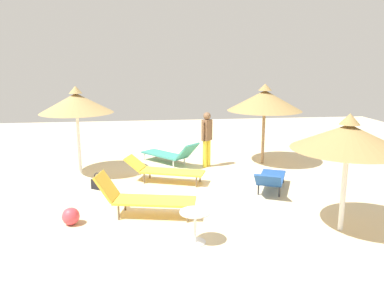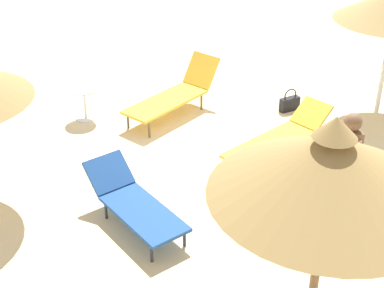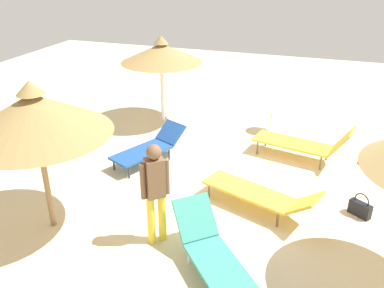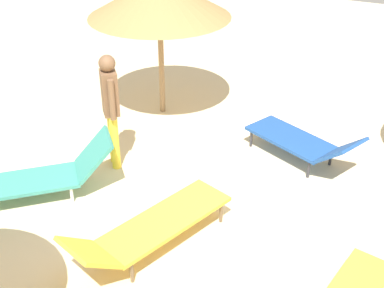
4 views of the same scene
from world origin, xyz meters
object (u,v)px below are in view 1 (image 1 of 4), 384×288
(parasol_umbrella_edge, at_px, (265,100))
(lounge_chair_front, at_px, (164,170))
(parasol_umbrella_far_right, at_px, (76,103))
(lounge_chair_center, at_px, (142,197))
(side_table_round, at_px, (195,221))
(beach_ball, at_px, (71,216))
(lounge_chair_far_left, at_px, (271,178))
(parasol_umbrella_back, at_px, (348,137))
(lounge_chair_near_right, at_px, (170,154))
(person_standing_near_left, at_px, (207,135))
(handbag, at_px, (99,184))

(parasol_umbrella_edge, bearing_deg, lounge_chair_front, -64.43)
(parasol_umbrella_far_right, xyz_separation_m, lounge_chair_center, (3.48, 1.88, -1.72))
(side_table_round, bearing_deg, parasol_umbrella_edge, 150.99)
(parasol_umbrella_edge, distance_m, beach_ball, 7.19)
(parasol_umbrella_edge, distance_m, side_table_round, 6.39)
(lounge_chair_front, height_order, lounge_chair_far_left, lounge_chair_far_left)
(parasol_umbrella_back, bearing_deg, side_table_round, -86.24)
(lounge_chair_center, height_order, lounge_chair_far_left, lounge_chair_center)
(lounge_chair_near_right, relative_size, beach_ball, 5.49)
(parasol_umbrella_far_right, relative_size, person_standing_near_left, 1.49)
(side_table_round, bearing_deg, lounge_chair_near_right, -179.29)
(lounge_chair_center, distance_m, handbag, 2.27)
(lounge_chair_front, bearing_deg, lounge_chair_center, -14.14)
(lounge_chair_front, xyz_separation_m, beach_ball, (2.63, -2.09, -0.17))
(person_standing_near_left, bearing_deg, handbag, -60.26)
(parasol_umbrella_edge, height_order, lounge_chair_center, parasol_umbrella_edge)
(lounge_chair_far_left, bearing_deg, lounge_chair_center, -70.40)
(parasol_umbrella_back, xyz_separation_m, lounge_chair_center, (-1.23, -4.01, -1.50))
(parasol_umbrella_back, bearing_deg, person_standing_near_left, -158.66)
(handbag, bearing_deg, side_table_round, 32.79)
(lounge_chair_far_left, distance_m, beach_ball, 5.05)
(side_table_round, bearing_deg, handbag, -147.21)
(parasol_umbrella_edge, xyz_separation_m, parasol_umbrella_far_right, (0.48, -5.86, 0.05))
(lounge_chair_near_right, bearing_deg, lounge_chair_front, -9.72)
(parasol_umbrella_back, height_order, lounge_chair_far_left, parasol_umbrella_back)
(parasol_umbrella_edge, height_order, parasol_umbrella_far_right, parasol_umbrella_far_right)
(lounge_chair_front, xyz_separation_m, handbag, (0.42, -1.76, -0.20))
(parasol_umbrella_far_right, bearing_deg, lounge_chair_near_right, 105.39)
(lounge_chair_far_left, height_order, lounge_chair_near_right, lounge_chair_near_right)
(parasol_umbrella_back, height_order, person_standing_near_left, parasol_umbrella_back)
(side_table_round, xyz_separation_m, beach_ball, (-1.14, -2.48, -0.25))
(parasol_umbrella_back, bearing_deg, lounge_chair_far_left, -164.39)
(side_table_round, height_order, beach_ball, side_table_round)
(parasol_umbrella_edge, distance_m, person_standing_near_left, 2.21)
(lounge_chair_front, xyz_separation_m, person_standing_near_left, (-1.43, 1.47, 0.68))
(parasol_umbrella_far_right, xyz_separation_m, handbag, (1.56, 0.71, -2.00))
(lounge_chair_near_right, height_order, handbag, lounge_chair_near_right)
(lounge_chair_center, relative_size, lounge_chair_far_left, 1.17)
(parasol_umbrella_far_right, xyz_separation_m, lounge_chair_near_right, (-0.77, 2.80, -1.80))
(parasol_umbrella_back, xyz_separation_m, lounge_chair_front, (-3.57, -3.42, -1.58))
(parasol_umbrella_far_right, xyz_separation_m, beach_ball, (3.77, 0.38, -1.97))
(parasol_umbrella_edge, bearing_deg, lounge_chair_near_right, -95.36)
(lounge_chair_center, bearing_deg, side_table_round, 34.65)
(lounge_chair_center, relative_size, lounge_chair_front, 0.98)
(lounge_chair_far_left, height_order, beach_ball, lounge_chair_far_left)
(lounge_chair_far_left, height_order, handbag, lounge_chair_far_left)
(lounge_chair_near_right, height_order, beach_ball, lounge_chair_near_right)
(lounge_chair_front, bearing_deg, beach_ball, -38.41)
(parasol_umbrella_edge, xyz_separation_m, person_standing_near_left, (0.19, -1.92, -1.07))
(parasol_umbrella_back, xyz_separation_m, handbag, (-3.16, -5.18, -1.78))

